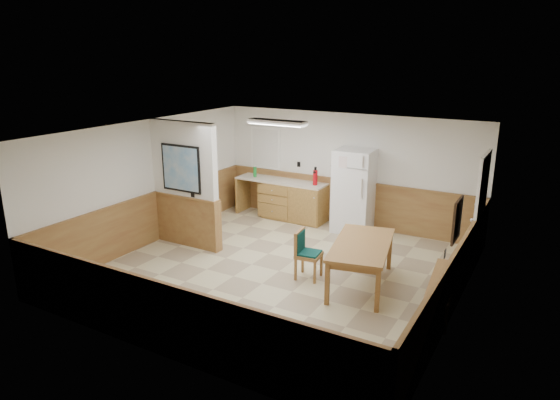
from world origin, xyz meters
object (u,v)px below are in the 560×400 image
Objects in this scene: dining_chair at (304,250)px; soap_bottle at (255,172)px; dining_bench at (442,286)px; dining_table at (362,248)px; refrigerator at (354,191)px; fire_extinguisher at (315,177)px.

soap_bottle is at bearing 128.67° from dining_chair.
dining_bench is 5.65m from soap_bottle.
dining_table is 2.25× the size of dining_chair.
dining_bench is 1.98× the size of dining_chair.
refrigerator is at bearing 86.90° from dining_chair.
fire_extinguisher is (-0.94, 0.05, 0.18)m from refrigerator.
dining_chair is (-0.96, -0.19, -0.16)m from dining_table.
fire_extinguisher is (-3.41, 2.57, 0.74)m from dining_bench.
dining_table is 0.99m from dining_chair.
dining_chair is at bearing 176.61° from dining_bench.
soap_bottle is (-2.69, 2.65, 0.53)m from dining_chair.
dining_chair is at bearing -66.62° from fire_extinguisher.
refrigerator is 0.94× the size of dining_table.
dining_chair is at bearing -44.55° from soap_bottle.
dining_chair is 3.52× the size of soap_bottle.
refrigerator is 7.44× the size of soap_bottle.
fire_extinguisher is at bearing 0.79° from soap_bottle.
soap_bottle is at bearing 176.53° from refrigerator.
refrigerator is 2.70m from dining_table.
fire_extinguisher reaches higher than dining_table.
soap_bottle is (-2.52, 0.02, 0.12)m from refrigerator.
dining_bench is 6.95× the size of soap_bottle.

